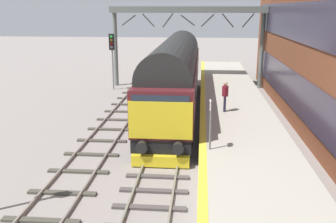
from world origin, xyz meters
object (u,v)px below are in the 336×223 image
Objects in this scene: diesel_locomotive at (176,73)px; waiting_passenger at (225,94)px; platform_number_sign at (210,117)px; signal_post_far at (112,54)px.

waiting_passenger is at bearing -50.00° from diesel_locomotive.
diesel_locomotive reaches higher than platform_number_sign.
signal_post_far is 2.74× the size of waiting_passenger.
platform_number_sign is at bearing 177.23° from waiting_passenger.
waiting_passenger is (2.93, -3.49, -0.49)m from diesel_locomotive.
waiting_passenger is (8.48, -9.95, -0.95)m from signal_post_far.
signal_post_far is at bearing 115.44° from platform_number_sign.
signal_post_far reaches higher than waiting_passenger.
platform_number_sign is (7.57, -15.90, -0.61)m from signal_post_far.
platform_number_sign is 6.03m from waiting_passenger.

